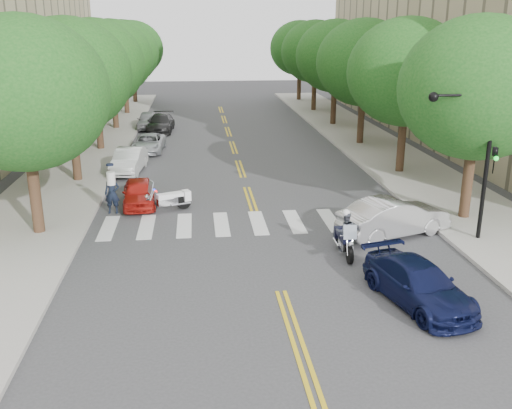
{
  "coord_description": "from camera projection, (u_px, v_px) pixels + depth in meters",
  "views": [
    {
      "loc": [
        -2.48,
        -16.04,
        8.0
      ],
      "look_at": [
        -0.25,
        4.98,
        1.3
      ],
      "focal_mm": 40.0,
      "sensor_mm": 36.0,
      "label": 1
    }
  ],
  "objects": [
    {
      "name": "parked_car_e",
      "position": [
        148.0,
        120.0,
        45.53
      ],
      "size": [
        1.62,
        3.98,
        1.35
      ],
      "primitive_type": "imported",
      "rotation": [
        0.0,
        0.0,
        -0.0
      ],
      "color": "#A0A0A5",
      "rests_on": "ground"
    },
    {
      "name": "tree_l_0",
      "position": [
        23.0,
        94.0,
        21.0
      ],
      "size": [
        6.4,
        6.4,
        8.45
      ],
      "color": "#382316",
      "rests_on": "ground"
    },
    {
      "name": "ground",
      "position": [
        281.0,
        291.0,
        17.87
      ],
      "size": [
        140.0,
        140.0,
        0.0
      ],
      "primitive_type": "plane",
      "color": "#38383A",
      "rests_on": "ground"
    },
    {
      "name": "tree_r_5",
      "position": [
        300.0,
        48.0,
        60.68
      ],
      "size": [
        6.4,
        6.4,
        8.45
      ],
      "color": "#382316",
      "rests_on": "ground"
    },
    {
      "name": "tree_r_2",
      "position": [
        364.0,
        63.0,
        37.93
      ],
      "size": [
        6.4,
        6.4,
        8.45
      ],
      "color": "#382316",
      "rests_on": "ground"
    },
    {
      "name": "tree_r_4",
      "position": [
        315.0,
        52.0,
        53.1
      ],
      "size": [
        6.4,
        6.4,
        8.45
      ],
      "color": "#382316",
      "rests_on": "ground"
    },
    {
      "name": "parked_car_d",
      "position": [
        161.0,
        123.0,
        44.16
      ],
      "size": [
        2.17,
        4.75,
        1.35
      ],
      "primitive_type": "imported",
      "rotation": [
        0.0,
        0.0,
        -0.06
      ],
      "color": "black",
      "rests_on": "ground"
    },
    {
      "name": "traffic_signal_pole",
      "position": [
        477.0,
        147.0,
        20.84
      ],
      "size": [
        2.82,
        0.42,
        6.0
      ],
      "color": "black",
      "rests_on": "ground"
    },
    {
      "name": "motorcycle_police",
      "position": [
        345.0,
        234.0,
        20.53
      ],
      "size": [
        0.73,
        2.14,
        1.73
      ],
      "rotation": [
        0.0,
        0.0,
        3.12
      ],
      "color": "black",
      "rests_on": "ground"
    },
    {
      "name": "convertible",
      "position": [
        394.0,
        217.0,
        22.43
      ],
      "size": [
        4.83,
        3.03,
        1.5
      ],
      "primitive_type": "imported",
      "rotation": [
        0.0,
        0.0,
        1.92
      ],
      "color": "#B6B6B8",
      "rests_on": "ground"
    },
    {
      "name": "tree_r_3",
      "position": [
        336.0,
        56.0,
        45.52
      ],
      "size": [
        6.4,
        6.4,
        8.45
      ],
      "color": "#382316",
      "rests_on": "ground"
    },
    {
      "name": "parked_car_c",
      "position": [
        149.0,
        143.0,
        37.25
      ],
      "size": [
        2.15,
        4.25,
        1.15
      ],
      "primitive_type": "imported",
      "rotation": [
        0.0,
        0.0,
        -0.06
      ],
      "color": "#A7AAAF",
      "rests_on": "ground"
    },
    {
      "name": "tree_l_2",
      "position": [
        94.0,
        65.0,
        36.16
      ],
      "size": [
        6.4,
        6.4,
        8.45
      ],
      "color": "#382316",
      "rests_on": "ground"
    },
    {
      "name": "parked_car_a",
      "position": [
        139.0,
        193.0,
        26.17
      ],
      "size": [
        1.75,
        3.69,
        1.22
      ],
      "primitive_type": "imported",
      "rotation": [
        0.0,
        0.0,
        0.09
      ],
      "color": "#B21A13",
      "rests_on": "ground"
    },
    {
      "name": "sidewalk_left",
      "position": [
        90.0,
        149.0,
        37.75
      ],
      "size": [
        5.0,
        60.0,
        0.15
      ],
      "primitive_type": "cube",
      "color": "#9E9991",
      "rests_on": "ground"
    },
    {
      "name": "tree_l_5",
      "position": [
        132.0,
        49.0,
        58.91
      ],
      "size": [
        6.4,
        6.4,
        8.45
      ],
      "color": "#382316",
      "rests_on": "ground"
    },
    {
      "name": "tree_l_3",
      "position": [
        111.0,
        58.0,
        43.75
      ],
      "size": [
        6.4,
        6.4,
        8.45
      ],
      "color": "#382316",
      "rests_on": "ground"
    },
    {
      "name": "sidewalk_right",
      "position": [
        369.0,
        143.0,
        39.66
      ],
      "size": [
        5.0,
        60.0,
        0.15
      ],
      "primitive_type": "cube",
      "color": "#9E9991",
      "rests_on": "ground"
    },
    {
      "name": "tree_r_1",
      "position": [
        407.0,
        72.0,
        30.35
      ],
      "size": [
        6.4,
        6.4,
        8.45
      ],
      "color": "#382316",
      "rests_on": "ground"
    },
    {
      "name": "officer_standing",
      "position": [
        112.0,
        193.0,
        25.03
      ],
      "size": [
        0.69,
        0.49,
        1.8
      ],
      "primitive_type": "imported",
      "rotation": [
        0.0,
        0.0,
        -0.09
      ],
      "color": "black",
      "rests_on": "ground"
    },
    {
      "name": "tree_l_4",
      "position": [
        123.0,
        53.0,
        51.33
      ],
      "size": [
        6.4,
        6.4,
        8.45
      ],
      "color": "#382316",
      "rests_on": "ground"
    },
    {
      "name": "motorcycle_parked",
      "position": [
        171.0,
        200.0,
        25.46
      ],
      "size": [
        2.21,
        1.14,
        1.49
      ],
      "rotation": [
        0.0,
        0.0,
        1.96
      ],
      "color": "black",
      "rests_on": "ground"
    },
    {
      "name": "sedan_blue",
      "position": [
        418.0,
        284.0,
        16.94
      ],
      "size": [
        2.76,
        4.63,
        1.26
      ],
      "primitive_type": "imported",
      "rotation": [
        0.0,
        0.0,
        0.24
      ],
      "color": "#0D1236",
      "rests_on": "ground"
    },
    {
      "name": "tree_l_1",
      "position": [
        68.0,
        75.0,
        28.58
      ],
      "size": [
        6.4,
        6.4,
        8.45
      ],
      "color": "#382316",
      "rests_on": "ground"
    },
    {
      "name": "parked_car_b",
      "position": [
        129.0,
        161.0,
        32.04
      ],
      "size": [
        1.85,
        4.25,
        1.36
      ],
      "primitive_type": "imported",
      "rotation": [
        0.0,
        0.0,
        -0.1
      ],
      "color": "silver",
      "rests_on": "ground"
    },
    {
      "name": "tree_r_0",
      "position": [
        478.0,
        88.0,
        22.77
      ],
      "size": [
        6.4,
        6.4,
        8.45
      ],
      "color": "#382316",
      "rests_on": "ground"
    }
  ]
}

